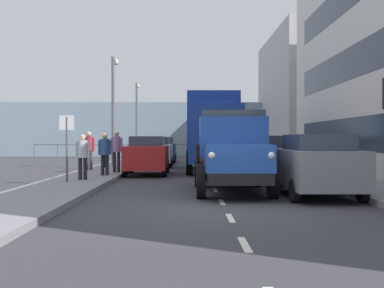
% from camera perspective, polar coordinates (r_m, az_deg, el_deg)
% --- Properties ---
extents(ground_plane, '(80.00, 80.00, 0.00)m').
position_cam_1_polar(ground_plane, '(22.77, 1.69, -3.45)').
color(ground_plane, '#38383D').
extents(sidewalk_left, '(2.37, 39.95, 0.15)m').
position_cam_1_polar(sidewalk_left, '(23.45, 13.52, -3.17)').
color(sidewalk_left, gray).
rests_on(sidewalk_left, ground_plane).
extents(sidewalk_right, '(2.37, 39.95, 0.15)m').
position_cam_1_polar(sidewalk_right, '(23.09, -10.33, -3.22)').
color(sidewalk_right, gray).
rests_on(sidewalk_right, ground_plane).
extents(road_centreline_markings, '(0.12, 36.05, 0.01)m').
position_cam_1_polar(road_centreline_markings, '(22.18, 1.75, -3.55)').
color(road_centreline_markings, silver).
rests_on(road_centreline_markings, ground_plane).
extents(building_far_block, '(8.65, 14.50, 10.10)m').
position_cam_1_polar(building_far_block, '(42.13, 14.97, 5.25)').
color(building_far_block, '#B7B2B7').
rests_on(building_far_block, ground_plane).
extents(sea_horizon, '(80.00, 0.80, 5.00)m').
position_cam_1_polar(sea_horizon, '(45.70, 0.60, 1.70)').
color(sea_horizon, gray).
rests_on(sea_horizon, ground_plane).
extents(seawall_railing, '(28.08, 0.08, 1.20)m').
position_cam_1_polar(seawall_railing, '(42.09, 0.69, -0.36)').
color(seawall_railing, '#4C5156').
rests_on(seawall_railing, ground_plane).
extents(truck_vintage_blue, '(2.17, 5.64, 2.43)m').
position_cam_1_polar(truck_vintage_blue, '(14.53, 4.73, -1.08)').
color(truck_vintage_blue, black).
rests_on(truck_vintage_blue, ground_plane).
extents(lorry_cargo_blue, '(2.58, 8.20, 3.87)m').
position_cam_1_polar(lorry_cargo_blue, '(24.73, 2.33, 1.68)').
color(lorry_cargo_blue, '#193899').
rests_on(lorry_cargo_blue, ground_plane).
extents(car_grey_kerbside_near, '(1.89, 4.03, 1.72)m').
position_cam_1_polar(car_grey_kerbside_near, '(13.96, 14.17, -2.33)').
color(car_grey_kerbside_near, slate).
rests_on(car_grey_kerbside_near, ground_plane).
extents(car_maroon_kerbside_1, '(1.79, 4.54, 1.72)m').
position_cam_1_polar(car_maroon_kerbside_1, '(18.72, 10.39, -1.59)').
color(car_maroon_kerbside_1, maroon).
rests_on(car_maroon_kerbside_1, ground_plane).
extents(car_silver_kerbside_2, '(1.88, 3.89, 1.72)m').
position_cam_1_polar(car_silver_kerbside_2, '(24.28, 7.88, -1.09)').
color(car_silver_kerbside_2, '#B7BABF').
rests_on(car_silver_kerbside_2, ground_plane).
extents(car_black_kerbside_3, '(1.79, 4.43, 1.72)m').
position_cam_1_polar(car_black_kerbside_3, '(29.29, 6.44, -0.81)').
color(car_black_kerbside_3, black).
rests_on(car_black_kerbside_3, ground_plane).
extents(car_red_oppositeside_0, '(1.85, 4.02, 1.72)m').
position_cam_1_polar(car_red_oppositeside_0, '(21.99, -5.20, -1.26)').
color(car_red_oppositeside_0, '#B21E1E').
rests_on(car_red_oppositeside_0, ground_plane).
extents(car_white_oppositeside_1, '(1.84, 4.46, 1.72)m').
position_cam_1_polar(car_white_oppositeside_1, '(28.40, -4.13, -0.85)').
color(car_white_oppositeside_1, white).
rests_on(car_white_oppositeside_1, ground_plane).
extents(car_navy_oppositeside_2, '(1.96, 4.33, 1.72)m').
position_cam_1_polar(car_navy_oppositeside_2, '(34.04, -3.52, -0.61)').
color(car_navy_oppositeside_2, navy).
rests_on(car_navy_oppositeside_2, ground_plane).
extents(pedestrian_near_railing, '(0.53, 0.34, 1.62)m').
position_cam_1_polar(pedestrian_near_railing, '(17.97, -12.54, -1.03)').
color(pedestrian_near_railing, black).
rests_on(pedestrian_near_railing, sidewalk_right).
extents(pedestrian_in_dark_coat, '(0.53, 0.34, 1.69)m').
position_cam_1_polar(pedestrian_in_dark_coat, '(19.96, -10.06, -0.75)').
color(pedestrian_in_dark_coat, black).
rests_on(pedestrian_in_dark_coat, sidewalk_right).
extents(pedestrian_couple_b, '(0.53, 0.34, 1.81)m').
position_cam_1_polar(pedestrian_couple_b, '(21.72, -8.74, -0.42)').
color(pedestrian_couple_b, black).
rests_on(pedestrian_couple_b, sidewalk_right).
extents(pedestrian_couple_a, '(0.53, 0.34, 1.80)m').
position_cam_1_polar(pedestrian_couple_a, '(23.74, -11.84, -0.36)').
color(pedestrian_couple_a, '#383342').
rests_on(pedestrian_couple_a, sidewalk_right).
extents(pedestrian_strolling, '(0.53, 0.34, 1.70)m').
position_cam_1_polar(pedestrian_strolling, '(25.32, -9.95, -0.45)').
color(pedestrian_strolling, black).
rests_on(pedestrian_strolling, sidewalk_right).
extents(lamp_post_promenade, '(0.32, 1.14, 5.75)m').
position_cam_1_polar(lamp_post_promenade, '(26.21, -9.07, 5.00)').
color(lamp_post_promenade, '#59595B').
rests_on(lamp_post_promenade, sidewalk_right).
extents(lamp_post_far, '(0.32, 1.14, 5.86)m').
position_cam_1_polar(lamp_post_far, '(38.95, -6.40, 3.64)').
color(lamp_post_far, '#59595B').
rests_on(lamp_post_far, sidewalk_right).
extents(street_sign, '(0.50, 0.07, 2.25)m').
position_cam_1_polar(street_sign, '(17.20, -14.30, 0.84)').
color(street_sign, '#4C4C4C').
rests_on(street_sign, sidewalk_right).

